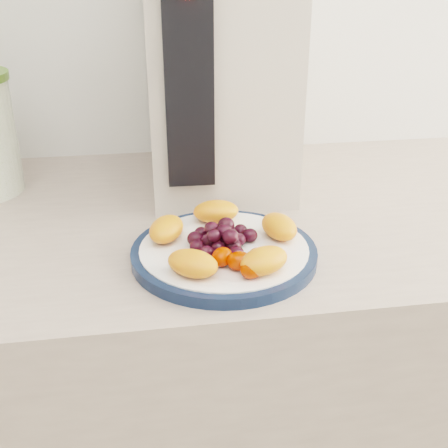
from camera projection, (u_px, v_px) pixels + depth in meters
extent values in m
cube|color=#AA988A|center=(165.00, 430.00, 1.06)|extent=(3.50, 0.60, 0.90)
cube|color=#A16B4F|center=(165.00, 441.00, 1.07)|extent=(3.48, 0.58, 0.84)
cylinder|color=#13233E|center=(224.00, 253.00, 0.73)|extent=(0.24, 0.24, 0.01)
cylinder|color=white|center=(224.00, 253.00, 0.73)|extent=(0.22, 0.22, 0.02)
cube|color=beige|center=(216.00, 66.00, 0.92)|extent=(0.23, 0.32, 0.39)
cube|color=black|center=(189.00, 84.00, 0.76)|extent=(0.07, 0.02, 0.29)
ellipsoid|color=orange|center=(279.00, 226.00, 0.75)|extent=(0.05, 0.07, 0.03)
ellipsoid|color=orange|center=(216.00, 211.00, 0.79)|extent=(0.06, 0.04, 0.03)
ellipsoid|color=orange|center=(166.00, 229.00, 0.74)|extent=(0.06, 0.08, 0.03)
ellipsoid|color=orange|center=(193.00, 263.00, 0.66)|extent=(0.08, 0.07, 0.03)
ellipsoid|color=orange|center=(264.00, 260.00, 0.66)|extent=(0.08, 0.07, 0.03)
ellipsoid|color=black|center=(224.00, 241.00, 0.72)|extent=(0.02, 0.02, 0.02)
ellipsoid|color=black|center=(239.00, 240.00, 0.73)|extent=(0.02, 0.02, 0.02)
ellipsoid|color=black|center=(229.00, 234.00, 0.74)|extent=(0.02, 0.02, 0.02)
ellipsoid|color=black|center=(215.00, 236.00, 0.74)|extent=(0.02, 0.02, 0.02)
ellipsoid|color=black|center=(209.00, 241.00, 0.72)|extent=(0.02, 0.02, 0.02)
ellipsoid|color=black|center=(219.00, 248.00, 0.71)|extent=(0.02, 0.02, 0.02)
ellipsoid|color=black|center=(234.00, 246.00, 0.71)|extent=(0.02, 0.02, 0.02)
ellipsoid|color=black|center=(250.00, 235.00, 0.74)|extent=(0.02, 0.02, 0.02)
ellipsoid|color=black|center=(240.00, 231.00, 0.75)|extent=(0.02, 0.02, 0.02)
ellipsoid|color=black|center=(227.00, 228.00, 0.76)|extent=(0.02, 0.02, 0.02)
ellipsoid|color=black|center=(213.00, 229.00, 0.75)|extent=(0.02, 0.02, 0.02)
ellipsoid|color=black|center=(201.00, 233.00, 0.74)|extent=(0.02, 0.02, 0.02)
ellipsoid|color=black|center=(195.00, 239.00, 0.73)|extent=(0.02, 0.02, 0.02)
ellipsoid|color=black|center=(197.00, 247.00, 0.71)|extent=(0.02, 0.02, 0.02)
ellipsoid|color=black|center=(206.00, 252.00, 0.70)|extent=(0.02, 0.02, 0.02)
ellipsoid|color=black|center=(221.00, 255.00, 0.69)|extent=(0.02, 0.02, 0.02)
ellipsoid|color=black|center=(236.00, 253.00, 0.69)|extent=(0.02, 0.02, 0.02)
ellipsoid|color=black|center=(224.00, 231.00, 0.72)|extent=(0.02, 0.02, 0.02)
ellipsoid|color=black|center=(226.00, 225.00, 0.73)|extent=(0.02, 0.02, 0.02)
ellipsoid|color=black|center=(211.00, 229.00, 0.73)|extent=(0.02, 0.02, 0.02)
ellipsoid|color=black|center=(214.00, 236.00, 0.71)|extent=(0.02, 0.02, 0.02)
ellipsoid|color=black|center=(231.00, 237.00, 0.70)|extent=(0.02, 0.02, 0.02)
ellipsoid|color=red|center=(239.00, 261.00, 0.67)|extent=(0.03, 0.03, 0.02)
ellipsoid|color=red|center=(258.00, 257.00, 0.68)|extent=(0.04, 0.04, 0.02)
ellipsoid|color=red|center=(252.00, 269.00, 0.65)|extent=(0.04, 0.04, 0.02)
ellipsoid|color=red|center=(222.00, 257.00, 0.68)|extent=(0.04, 0.04, 0.02)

